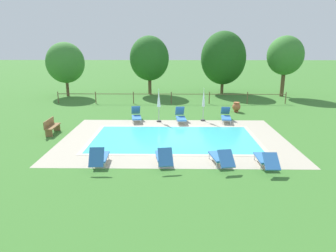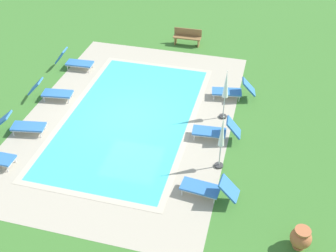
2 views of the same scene
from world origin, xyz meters
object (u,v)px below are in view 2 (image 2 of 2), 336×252
object	(u,v)px
sun_lounger_south_near_corner	(208,188)
sun_lounger_north_end	(21,125)
sun_lounger_north_far	(216,131)
sun_lounger_south_mid	(74,61)
patio_umbrella_closed_row_mid_west	(226,88)
wooden_bench_lawn_side	(187,37)
terracotta_urn_near_fence	(301,238)
sun_lounger_north_near_steps	(233,91)
patio_umbrella_closed_row_west	(222,136)
sun_lounger_north_mid	(51,92)

from	to	relation	value
sun_lounger_south_near_corner	sun_lounger_north_end	bearing A→B (deg)	-101.14
sun_lounger_north_far	sun_lounger_south_near_corner	distance (m)	3.09
sun_lounger_south_near_corner	sun_lounger_south_mid	world-z (taller)	sun_lounger_south_mid
patio_umbrella_closed_row_mid_west	wooden_bench_lawn_side	distance (m)	6.90
terracotta_urn_near_fence	sun_lounger_north_end	bearing A→B (deg)	-104.80
sun_lounger_north_near_steps	sun_lounger_south_mid	xyz separation A→B (m)	(-0.68, -7.92, 0.01)
patio_umbrella_closed_row_mid_west	terracotta_urn_near_fence	bearing A→B (deg)	28.17
sun_lounger_north_near_steps	sun_lounger_south_mid	size ratio (longest dim) A/B	1.05
sun_lounger_south_mid	wooden_bench_lawn_side	bearing A→B (deg)	129.31
sun_lounger_north_near_steps	patio_umbrella_closed_row_west	size ratio (longest dim) A/B	0.87
sun_lounger_north_mid	sun_lounger_north_far	world-z (taller)	sun_lounger_north_far
sun_lounger_north_near_steps	wooden_bench_lawn_side	xyz separation A→B (m)	(-4.63, -3.09, 0.08)
sun_lounger_north_mid	wooden_bench_lawn_side	xyz separation A→B (m)	(-6.73, 4.67, 0.08)
sun_lounger_north_near_steps	wooden_bench_lawn_side	world-z (taller)	sun_lounger_north_near_steps
sun_lounger_north_near_steps	wooden_bench_lawn_side	bearing A→B (deg)	-146.28
sun_lounger_south_near_corner	terracotta_urn_near_fence	bearing A→B (deg)	66.20
sun_lounger_north_far	patio_umbrella_closed_row_west	size ratio (longest dim) A/B	0.84
sun_lounger_north_mid	patio_umbrella_closed_row_west	size ratio (longest dim) A/B	0.88
terracotta_urn_near_fence	sun_lounger_north_mid	bearing A→B (deg)	-116.42
sun_lounger_north_far	sun_lounger_north_end	world-z (taller)	sun_lounger_north_far
sun_lounger_south_near_corner	sun_lounger_south_mid	size ratio (longest dim) A/B	1.06
sun_lounger_north_near_steps	terracotta_urn_near_fence	world-z (taller)	sun_lounger_north_near_steps
sun_lounger_north_near_steps	sun_lounger_north_end	distance (m)	9.04
sun_lounger_north_far	wooden_bench_lawn_side	world-z (taller)	sun_lounger_north_far
wooden_bench_lawn_side	terracotta_urn_near_fence	distance (m)	13.47
sun_lounger_south_near_corner	terracotta_urn_near_fence	distance (m)	3.23
sun_lounger_south_mid	patio_umbrella_closed_row_west	size ratio (longest dim) A/B	0.83
patio_umbrella_closed_row_mid_west	wooden_bench_lawn_side	world-z (taller)	patio_umbrella_closed_row_mid_west
sun_lounger_north_mid	patio_umbrella_closed_row_west	xyz separation A→B (m)	(2.48, 7.87, 1.01)
sun_lounger_north_near_steps	patio_umbrella_closed_row_mid_west	distance (m)	1.89
patio_umbrella_closed_row_mid_west	wooden_bench_lawn_side	bearing A→B (deg)	-154.90
sun_lounger_north_mid	wooden_bench_lawn_side	bearing A→B (deg)	145.27
patio_umbrella_closed_row_mid_west	wooden_bench_lawn_side	xyz separation A→B (m)	(-6.19, -2.90, -0.98)
sun_lounger_north_far	sun_lounger_north_near_steps	bearing A→B (deg)	175.09
sun_lounger_north_far	terracotta_urn_near_fence	xyz separation A→B (m)	(4.39, 3.20, 0.01)
sun_lounger_north_far	patio_umbrella_closed_row_west	world-z (taller)	patio_umbrella_closed_row_west
sun_lounger_south_near_corner	sun_lounger_north_mid	bearing A→B (deg)	-117.39
sun_lounger_north_near_steps	terracotta_urn_near_fence	distance (m)	7.98
sun_lounger_north_near_steps	sun_lounger_south_near_corner	world-z (taller)	sun_lounger_north_near_steps
sun_lounger_south_mid	patio_umbrella_closed_row_mid_west	distance (m)	8.11
sun_lounger_north_end	terracotta_urn_near_fence	distance (m)	11.10
terracotta_urn_near_fence	patio_umbrella_closed_row_west	bearing A→B (deg)	-135.12
sun_lounger_north_mid	sun_lounger_north_end	size ratio (longest dim) A/B	0.97
patio_umbrella_closed_row_west	wooden_bench_lawn_side	world-z (taller)	patio_umbrella_closed_row_west
sun_lounger_south_near_corner	sun_lounger_north_far	bearing A→B (deg)	-175.35
sun_lounger_north_end	sun_lounger_south_near_corner	bearing A→B (deg)	78.86
sun_lounger_north_near_steps	patio_umbrella_closed_row_west	distance (m)	4.68
sun_lounger_north_far	sun_lounger_south_near_corner	size ratio (longest dim) A/B	0.96
patio_umbrella_closed_row_west	wooden_bench_lawn_side	xyz separation A→B (m)	(-9.20, -3.21, -0.93)
sun_lounger_north_end	terracotta_urn_near_fence	xyz separation A→B (m)	(2.84, 10.73, 0.03)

